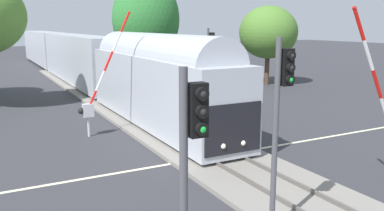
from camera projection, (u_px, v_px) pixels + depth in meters
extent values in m
plane|color=#333338|center=(213.00, 157.00, 18.79)|extent=(220.00, 220.00, 0.00)
cube|color=beige|center=(213.00, 157.00, 18.79)|extent=(44.00, 0.20, 0.01)
cube|color=gray|center=(213.00, 155.00, 18.77)|extent=(4.40, 80.00, 0.18)
cube|color=#56514C|center=(200.00, 154.00, 18.41)|extent=(0.10, 80.00, 0.14)
cube|color=#56514C|center=(227.00, 149.00, 19.07)|extent=(0.10, 80.00, 0.14)
cube|color=#B2B7C1|center=(157.00, 89.00, 23.99)|extent=(3.00, 16.15, 3.90)
cube|color=black|center=(233.00, 129.00, 17.08)|extent=(2.76, 0.08, 2.15)
cylinder|color=#B2B7C1|center=(157.00, 57.00, 23.64)|extent=(2.76, 14.53, 2.76)
sphere|color=#F4F2CC|center=(223.00, 146.00, 16.98)|extent=(0.24, 0.24, 0.24)
sphere|color=#F4F2CC|center=(243.00, 143.00, 17.43)|extent=(0.24, 0.24, 0.24)
cube|color=#B7BCC6|center=(79.00, 58.00, 41.43)|extent=(3.00, 22.40, 4.60)
cube|color=black|center=(94.00, 55.00, 42.07)|extent=(0.04, 20.16, 0.90)
cube|color=red|center=(95.00, 69.00, 42.35)|extent=(0.04, 20.61, 0.36)
cube|color=#B7BCC6|center=(44.00, 47.00, 61.66)|extent=(3.00, 22.40, 4.60)
cube|color=black|center=(55.00, 45.00, 62.29)|extent=(0.04, 20.16, 0.90)
cube|color=red|center=(55.00, 55.00, 62.57)|extent=(0.04, 20.61, 0.36)
cylinder|color=red|center=(377.00, 84.00, 13.99)|extent=(0.66, 0.12, 1.06)
cylinder|color=white|center=(368.00, 55.00, 13.55)|extent=(0.66, 0.12, 1.06)
cylinder|color=red|center=(359.00, 24.00, 13.10)|extent=(0.66, 0.12, 1.06)
sphere|color=red|center=(354.00, 8.00, 12.88)|extent=(0.14, 0.14, 0.14)
cylinder|color=#B7B7BC|center=(89.00, 127.00, 22.08)|extent=(0.14, 0.14, 1.10)
cube|color=#B7B7BC|center=(88.00, 110.00, 21.91)|extent=(0.56, 0.40, 0.70)
sphere|color=black|center=(81.00, 111.00, 21.75)|extent=(0.36, 0.36, 0.36)
cylinder|color=red|center=(92.00, 100.00, 21.92)|extent=(0.60, 0.12, 1.08)
cylinder|color=white|center=(100.00, 81.00, 21.95)|extent=(0.60, 0.12, 1.08)
cylinder|color=red|center=(109.00, 61.00, 21.97)|extent=(0.60, 0.12, 1.08)
cylinder|color=white|center=(117.00, 42.00, 22.00)|extent=(0.60, 0.12, 1.08)
cylinder|color=red|center=(125.00, 22.00, 22.02)|extent=(0.60, 0.12, 1.08)
sphere|color=red|center=(129.00, 12.00, 22.04)|extent=(0.14, 0.14, 0.14)
cylinder|color=#4C4C51|center=(184.00, 207.00, 7.63)|extent=(0.16, 0.16, 5.24)
cube|color=black|center=(197.00, 110.00, 7.40)|extent=(0.34, 0.26, 1.00)
sphere|color=#262626|center=(201.00, 94.00, 7.21)|extent=(0.20, 0.20, 0.20)
cylinder|color=black|center=(202.00, 94.00, 7.19)|extent=(0.24, 0.10, 0.24)
sphere|color=#262626|center=(201.00, 111.00, 7.27)|extent=(0.20, 0.20, 0.20)
cylinder|color=black|center=(202.00, 112.00, 7.25)|extent=(0.24, 0.10, 0.24)
sphere|color=green|center=(201.00, 129.00, 7.34)|extent=(0.20, 0.20, 0.20)
cylinder|color=black|center=(202.00, 129.00, 7.31)|extent=(0.24, 0.10, 0.24)
cylinder|color=#4C4C51|center=(275.00, 141.00, 11.20)|extent=(0.16, 0.16, 5.64)
cube|color=black|center=(286.00, 67.00, 10.94)|extent=(0.34, 0.26, 1.00)
sphere|color=#262626|center=(291.00, 56.00, 10.75)|extent=(0.20, 0.20, 0.20)
cylinder|color=black|center=(291.00, 56.00, 10.72)|extent=(0.24, 0.10, 0.24)
sphere|color=#262626|center=(290.00, 68.00, 10.81)|extent=(0.20, 0.20, 0.20)
cylinder|color=black|center=(291.00, 68.00, 10.78)|extent=(0.24, 0.10, 0.24)
sphere|color=green|center=(289.00, 80.00, 10.87)|extent=(0.20, 0.20, 0.20)
cylinder|color=black|center=(290.00, 80.00, 10.85)|extent=(0.24, 0.10, 0.24)
cylinder|color=#4C4C51|center=(208.00, 69.00, 28.71)|extent=(0.16, 0.16, 5.73)
cube|color=black|center=(212.00, 40.00, 28.44)|extent=(0.34, 0.26, 1.00)
sphere|color=#262626|center=(213.00, 35.00, 28.24)|extent=(0.20, 0.20, 0.20)
cylinder|color=black|center=(213.00, 35.00, 28.22)|extent=(0.24, 0.10, 0.24)
sphere|color=#262626|center=(213.00, 40.00, 28.31)|extent=(0.20, 0.20, 0.20)
cylinder|color=black|center=(213.00, 40.00, 28.28)|extent=(0.24, 0.10, 0.24)
sphere|color=green|center=(213.00, 44.00, 28.37)|extent=(0.20, 0.20, 0.20)
cylinder|color=black|center=(213.00, 44.00, 28.34)|extent=(0.24, 0.10, 0.24)
cylinder|color=#4C3828|center=(147.00, 67.00, 42.65)|extent=(0.45, 0.45, 3.32)
ellipsoid|color=#2D7533|center=(146.00, 19.00, 41.70)|extent=(6.85, 6.85, 8.53)
cylinder|color=#4C3828|center=(267.00, 68.00, 41.08)|extent=(0.46, 0.46, 3.28)
ellipsoid|color=#4C7A2D|center=(268.00, 32.00, 40.38)|extent=(5.75, 5.75, 5.18)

